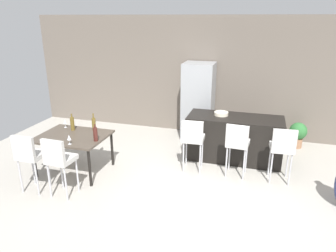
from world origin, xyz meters
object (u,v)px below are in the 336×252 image
(kitchen_island, at_px, (234,138))
(wine_glass_far, at_px, (65,122))
(dining_chair_near, at_px, (29,154))
(wine_bottle_left, at_px, (94,124))
(wine_glass_right, at_px, (69,138))
(dining_table, at_px, (73,139))
(refrigerator, at_px, (198,101))
(potted_plant, at_px, (298,133))
(bar_chair_middle, at_px, (237,142))
(bar_chair_right, at_px, (283,146))
(wine_bottle_near, at_px, (95,134))
(fruit_bowl, at_px, (221,114))
(dining_chair_far, at_px, (59,158))
(bar_chair_left, at_px, (193,137))
(wine_bottle_middle, at_px, (72,124))

(kitchen_island, xyz_separation_m, wine_glass_far, (-3.27, -1.09, 0.40))
(dining_chair_near, height_order, wine_glass_far, dining_chair_near)
(kitchen_island, xyz_separation_m, wine_bottle_left, (-2.64, -1.05, 0.41))
(wine_glass_right, relative_size, wine_glass_far, 1.00)
(dining_table, xyz_separation_m, refrigerator, (1.91, 2.48, 0.24))
(wine_glass_right, xyz_separation_m, wine_glass_far, (-0.58, 0.75, 0.00))
(wine_glass_far, bearing_deg, dining_table, -42.39)
(wine_bottle_left, height_order, wine_glass_far, wine_bottle_left)
(wine_glass_far, relative_size, potted_plant, 0.29)
(dining_table, height_order, potted_plant, dining_table)
(bar_chair_middle, xyz_separation_m, wine_glass_right, (-2.81, -1.06, 0.17))
(bar_chair_right, height_order, wine_glass_far, bar_chair_right)
(bar_chair_middle, xyz_separation_m, dining_table, (-3.00, -0.67, -0.02))
(kitchen_island, distance_m, wine_glass_far, 3.47)
(bar_chair_middle, relative_size, bar_chair_right, 1.00)
(bar_chair_middle, height_order, wine_bottle_near, wine_bottle_near)
(bar_chair_right, relative_size, wine_bottle_left, 3.11)
(dining_chair_near, bearing_deg, wine_glass_right, 44.88)
(dining_table, bearing_deg, dining_chair_near, -108.26)
(dining_table, bearing_deg, fruit_bowl, 30.06)
(bar_chair_middle, bearing_deg, kitchen_island, 98.65)
(wine_bottle_near, xyz_separation_m, wine_glass_right, (-0.36, -0.27, -0.01))
(dining_chair_far, bearing_deg, wine_bottle_left, 92.05)
(kitchen_island, height_order, wine_glass_far, kitchen_island)
(wine_glass_right, bearing_deg, bar_chair_right, 16.38)
(wine_bottle_near, distance_m, refrigerator, 2.93)
(bar_chair_middle, distance_m, wine_bottle_left, 2.78)
(bar_chair_middle, bearing_deg, bar_chair_right, -0.00)
(dining_table, bearing_deg, dining_chair_far, -71.82)
(bar_chair_left, bearing_deg, dining_table, -162.97)
(wine_bottle_left, xyz_separation_m, potted_plant, (4.00, 2.08, -0.52))
(bar_chair_right, height_order, potted_plant, bar_chair_right)
(dining_chair_near, height_order, potted_plant, dining_chair_near)
(dining_chair_near, bearing_deg, bar_chair_middle, 24.92)
(kitchen_island, bearing_deg, bar_chair_left, -132.37)
(kitchen_island, relative_size, dining_chair_far, 1.83)
(fruit_bowl, bearing_deg, refrigerator, 124.59)
(dining_table, distance_m, dining_chair_near, 0.91)
(bar_chair_middle, distance_m, dining_chair_far, 3.12)
(dining_chair_near, relative_size, dining_chair_far, 1.00)
(wine_glass_right, bearing_deg, wine_bottle_near, 36.74)
(dining_table, height_order, refrigerator, refrigerator)
(bar_chair_left, xyz_separation_m, bar_chair_middle, (0.83, 0.00, 0.00))
(dining_chair_far, height_order, wine_bottle_left, wine_bottle_left)
(fruit_bowl, bearing_deg, wine_bottle_middle, -155.80)
(dining_table, distance_m, wine_bottle_near, 0.60)
(wine_bottle_left, bearing_deg, wine_glass_far, -176.87)
(wine_bottle_left, bearing_deg, wine_bottle_near, -58.20)
(kitchen_island, relative_size, fruit_bowl, 6.64)
(dining_table, relative_size, fruit_bowl, 4.38)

